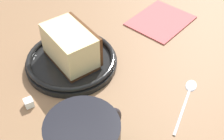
{
  "coord_description": "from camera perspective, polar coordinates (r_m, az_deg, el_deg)",
  "views": [
    {
      "loc": [
        18.63,
        -31.97,
        40.44
      ],
      "look_at": [
        0.36,
        2.4,
        3.0
      ],
      "focal_mm": 48.78,
      "sensor_mm": 36.0,
      "label": 1
    }
  ],
  "objects": [
    {
      "name": "teaspoon",
      "position": [
        0.55,
        14.13,
        -4.23
      ],
      "size": [
        2.23,
        13.26,
        0.8
      ],
      "color": "silver",
      "rests_on": "ground_plane"
    },
    {
      "name": "sugar_cube",
      "position": [
        0.54,
        -15.33,
        -5.94
      ],
      "size": [
        2.0,
        2.0,
        1.45
      ],
      "primitive_type": "cube",
      "rotation": [
        0.0,
        0.0,
        1.01
      ],
      "color": "white",
      "rests_on": "ground_plane"
    },
    {
      "name": "cake_slice",
      "position": [
        0.57,
        -7.7,
        4.48
      ],
      "size": [
        12.67,
        10.93,
        6.75
      ],
      "color": "#472814",
      "rests_on": "small_plate"
    },
    {
      "name": "folded_napkin",
      "position": [
        0.72,
        9.11,
        9.21
      ],
      "size": [
        14.02,
        15.83,
        0.6
      ],
      "primitive_type": "cube",
      "rotation": [
        0.0,
        0.0,
        -0.23
      ],
      "color": "#B24C4C",
      "rests_on": "ground_plane"
    },
    {
      "name": "ground_plane",
      "position": [
        0.56,
        -1.49,
        -4.45
      ],
      "size": [
        131.79,
        131.79,
        2.23
      ],
      "primitive_type": "cube",
      "color": "brown"
    },
    {
      "name": "small_plate",
      "position": [
        0.59,
        -7.61,
        1.74
      ],
      "size": [
        17.63,
        17.63,
        2.11
      ],
      "color": "black",
      "rests_on": "ground_plane"
    }
  ]
}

